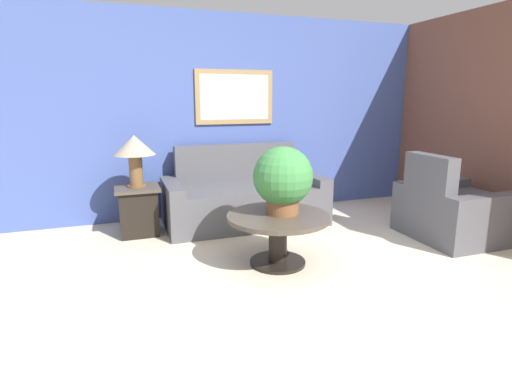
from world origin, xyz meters
TOP-DOWN VIEW (x-y plane):
  - ground_plane at (0.00, 0.00)m, footprint 20.00×20.00m
  - wall_back at (0.00, 2.76)m, footprint 7.45×0.09m
  - wall_right at (2.76, 1.37)m, footprint 0.06×4.73m
  - couch_main at (-0.01, 2.22)m, footprint 1.95×0.93m
  - armchair at (2.03, 0.90)m, footprint 1.01×1.00m
  - coffee_table at (-0.11, 0.87)m, footprint 0.95×0.95m
  - side_table at (-1.28, 2.20)m, footprint 0.49×0.49m
  - table_lamp at (-1.28, 2.20)m, footprint 0.46×0.46m
  - potted_plant_on_table at (-0.05, 0.90)m, footprint 0.55×0.55m

SIDE VIEW (x-z plane):
  - ground_plane at x=0.00m, z-range 0.00..0.00m
  - side_table at x=-1.28m, z-range 0.01..0.56m
  - armchair at x=2.03m, z-range -0.18..0.77m
  - couch_main at x=-0.01m, z-range -0.17..0.78m
  - coffee_table at x=-0.11m, z-range 0.11..0.59m
  - potted_plant_on_table at x=-0.05m, z-range 0.50..1.13m
  - table_lamp at x=-1.28m, z-range 0.69..1.27m
  - wall_right at x=2.76m, z-range 0.00..2.60m
  - wall_back at x=0.00m, z-range 0.01..2.61m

